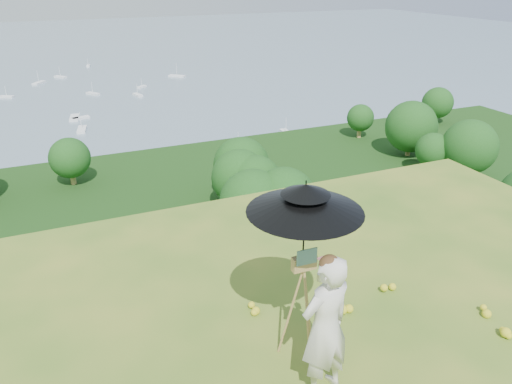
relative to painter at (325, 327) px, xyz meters
name	(u,v)px	position (x,y,z in m)	size (l,w,h in m)	color
forest_slope	(118,370)	(-0.11, 33.37, -29.89)	(140.00, 56.00, 22.00)	#1A370F
shoreline_tier	(82,239)	(-0.11, 73.37, -36.89)	(170.00, 28.00, 8.00)	#726C5B
bay_water	(42,65)	(-0.11, 238.37, -34.89)	(700.00, 700.00, 0.00)	slate
slope_trees	(98,236)	(-0.11, 33.37, -15.89)	(110.00, 50.00, 6.00)	#174615
harbor_town	(76,203)	(-0.11, 73.37, -30.39)	(110.00, 22.00, 5.00)	beige
moored_boats	(7,109)	(-12.61, 159.37, -34.54)	(140.00, 140.00, 0.70)	white
painter	(325,327)	(0.00, 0.00, 0.00)	(0.65, 0.42, 1.77)	silver
field_easel	(302,303)	(0.05, 0.61, -0.11)	(0.59, 0.59, 1.55)	#A98847
sun_umbrella	(304,225)	(0.05, 0.64, 0.93)	(1.32, 1.32, 1.08)	black
painter_cap	(330,261)	(0.00, 0.00, 0.84)	(0.22, 0.26, 0.10)	#C26A6D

